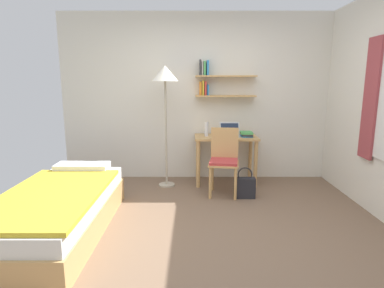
% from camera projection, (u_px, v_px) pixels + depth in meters
% --- Properties ---
extents(ground_plane, '(5.28, 5.28, 0.00)m').
position_uv_depth(ground_plane, '(207.00, 233.00, 3.32)').
color(ground_plane, brown).
extents(wall_back, '(4.40, 0.27, 2.60)m').
position_uv_depth(wall_back, '(203.00, 97.00, 5.05)').
color(wall_back, silver).
rests_on(wall_back, ground_plane).
extents(bed, '(0.94, 2.04, 0.54)m').
position_uv_depth(bed, '(60.00, 211.00, 3.30)').
color(bed, tan).
rests_on(bed, ground_plane).
extents(desk, '(0.94, 0.54, 0.74)m').
position_uv_depth(desk, '(227.00, 146.00, 4.87)').
color(desk, tan).
rests_on(desk, ground_plane).
extents(desk_chair, '(0.46, 0.46, 0.92)m').
position_uv_depth(desk_chair, '(225.00, 158.00, 4.41)').
color(desk_chair, tan).
rests_on(desk_chair, ground_plane).
extents(standing_lamp, '(0.38, 0.38, 1.78)m').
position_uv_depth(standing_lamp, '(166.00, 81.00, 4.54)').
color(standing_lamp, '#B2A893').
rests_on(standing_lamp, ground_plane).
extents(laptop, '(0.31, 0.22, 0.21)m').
position_uv_depth(laptop, '(231.00, 133.00, 4.86)').
color(laptop, '#B7BABF').
rests_on(laptop, desk).
extents(water_bottle, '(0.06, 0.06, 0.22)m').
position_uv_depth(water_bottle, '(208.00, 129.00, 4.83)').
color(water_bottle, silver).
rests_on(water_bottle, desk).
extents(book_stack, '(0.18, 0.22, 0.08)m').
position_uv_depth(book_stack, '(248.00, 134.00, 4.80)').
color(book_stack, '#3384C6').
rests_on(book_stack, desk).
extents(handbag, '(0.28, 0.11, 0.43)m').
position_uv_depth(handbag, '(246.00, 187.00, 4.30)').
color(handbag, '#232328').
rests_on(handbag, ground_plane).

